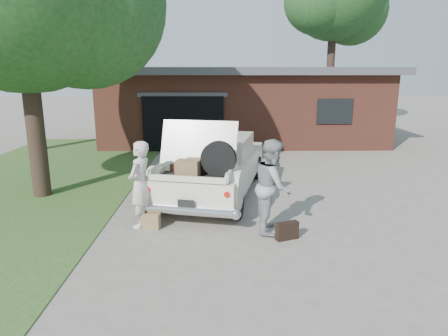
{
  "coord_description": "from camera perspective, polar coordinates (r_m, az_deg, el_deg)",
  "views": [
    {
      "loc": [
        -0.13,
        -7.82,
        3.15
      ],
      "look_at": [
        0.0,
        0.6,
        1.1
      ],
      "focal_mm": 32.0,
      "sensor_mm": 36.0,
      "label": 1
    }
  ],
  "objects": [
    {
      "name": "ground",
      "position": [
        8.43,
        0.06,
        -8.26
      ],
      "size": [
        90.0,
        90.0,
        0.0
      ],
      "primitive_type": "plane",
      "color": "gray",
      "rests_on": "ground"
    },
    {
      "name": "suitcase_right",
      "position": [
        7.82,
        9.0,
        -8.85
      ],
      "size": [
        0.47,
        0.3,
        0.35
      ],
      "primitive_type": "cube",
      "rotation": [
        0.0,
        0.0,
        0.38
      ],
      "color": "black",
      "rests_on": "ground"
    },
    {
      "name": "woman_left",
      "position": [
        8.32,
        -11.9,
        -2.32
      ],
      "size": [
        0.61,
        0.76,
        1.79
      ],
      "primitive_type": "imported",
      "rotation": [
        0.0,
        0.0,
        -1.88
      ],
      "color": "beige",
      "rests_on": "ground"
    },
    {
      "name": "suitcase_left",
      "position": [
        8.38,
        -10.48,
        -7.46
      ],
      "size": [
        0.44,
        0.25,
        0.32
      ],
      "primitive_type": "cube",
      "rotation": [
        0.0,
        0.0,
        -0.3
      ],
      "color": "olive",
      "rests_on": "ground"
    },
    {
      "name": "grass_strip",
      "position": [
        12.48,
        -26.37,
        -2.35
      ],
      "size": [
        6.0,
        16.0,
        0.02
      ],
      "primitive_type": "cube",
      "color": "#2D4C1E",
      "rests_on": "ground"
    },
    {
      "name": "woman_right",
      "position": [
        7.96,
        6.97,
        -2.56
      ],
      "size": [
        0.81,
        0.99,
        1.87
      ],
      "primitive_type": "imported",
      "rotation": [
        0.0,
        0.0,
        1.45
      ],
      "color": "gray",
      "rests_on": "ground"
    },
    {
      "name": "house",
      "position": [
        19.38,
        2.44,
        9.29
      ],
      "size": [
        12.8,
        7.8,
        3.3
      ],
      "color": "brown",
      "rests_on": "ground"
    },
    {
      "name": "sedan",
      "position": [
        10.38,
        -1.35,
        0.39
      ],
      "size": [
        3.08,
        5.51,
        2.09
      ],
      "rotation": [
        0.0,
        0.0,
        -0.22
      ],
      "color": "beige",
      "rests_on": "ground"
    }
  ]
}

